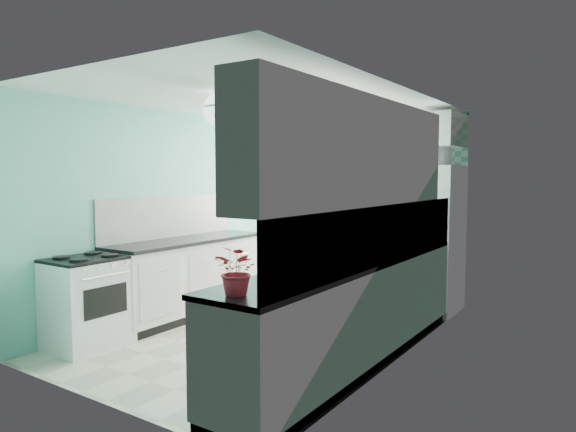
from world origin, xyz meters
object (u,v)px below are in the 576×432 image
Objects in this scene: sink at (395,249)px; fruit_bowl at (292,275)px; potted_plant at (238,271)px; fridge at (426,238)px; stove at (88,301)px; microwave at (428,154)px; ceiling_light at (222,110)px.

sink is 1.84× the size of fruit_bowl.
sink is 1.95m from fruit_bowl.
potted_plant reaches higher than fruit_bowl.
stove is at bearing -121.81° from fridge.
fridge is 6.32× the size of fruit_bowl.
potted_plant is at bearing 90.78° from microwave.
sink reaches higher than stove.
stove is at bearing 54.25° from microwave.
fridge is 1.27m from sink.
ceiling_light is 2.28m from sink.
stove is 2.55m from potted_plant.
fruit_bowl is (-0.00, -1.95, 0.04)m from sink.
microwave is at bearing 57.24° from stove.
potted_plant is (1.20, -1.23, -1.22)m from ceiling_light.
ceiling_light is 0.66× the size of sink.
microwave is at bearing 91.60° from fruit_bowl.
sink is (1.20, 1.35, -1.39)m from ceiling_light.
microwave is (0.00, 0.00, 1.05)m from fridge.
fruit_bowl is at bearing -26.80° from ceiling_light.
microwave is (-0.09, 3.84, 0.86)m from potted_plant.
fruit_bowl is at bearing 90.00° from potted_plant.
potted_plant is 3.94m from microwave.
ceiling_light is 1.21× the size of fruit_bowl.
fridge is 5.62× the size of potted_plant.
ceiling_light is at bearing -109.66° from fridge.
fridge is 3.84m from potted_plant.
ceiling_light is 2.86m from microwave.
fridge is 3.60× the size of microwave.
stove is (-1.20, -0.66, -1.86)m from ceiling_light.
microwave reaches higher than potted_plant.
sink is (2.40, 2.01, 0.47)m from stove.
fridge reaches higher than stove.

